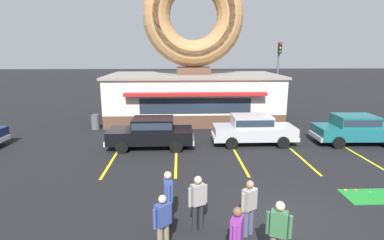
{
  "coord_description": "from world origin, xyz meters",
  "views": [
    {
      "loc": [
        -3.28,
        -8.0,
        5.0
      ],
      "look_at": [
        -2.74,
        5.0,
        2.0
      ],
      "focal_mm": 28.0,
      "sensor_mm": 36.0,
      "label": 1
    }
  ],
  "objects_px": {
    "car_black": "(151,131)",
    "pedestrian_leather_jacket_man": "(163,221)",
    "golf_ball": "(370,192)",
    "car_silver": "(253,128)",
    "trash_bin": "(96,122)",
    "traffic_light_pole": "(278,66)",
    "pedestrian_blue_sweater_man": "(198,201)",
    "pedestrian_hooded_kid": "(278,231)",
    "pedestrian_clipboard_woman": "(168,196)",
    "pedestrian_beanie_man": "(237,237)",
    "car_teal": "(356,128)",
    "pedestrian_crossing_woman": "(249,205)"
  },
  "relations": [
    {
      "from": "pedestrian_beanie_man",
      "to": "trash_bin",
      "type": "xyz_separation_m",
      "value": [
        -6.78,
        13.34,
        -0.41
      ]
    },
    {
      "from": "car_black",
      "to": "car_silver",
      "type": "bearing_deg",
      "value": 4.49
    },
    {
      "from": "car_silver",
      "to": "pedestrian_beanie_man",
      "type": "xyz_separation_m",
      "value": [
        -2.74,
        -9.78,
        0.04
      ]
    },
    {
      "from": "golf_ball",
      "to": "pedestrian_hooded_kid",
      "type": "bearing_deg",
      "value": -142.01
    },
    {
      "from": "car_silver",
      "to": "trash_bin",
      "type": "height_order",
      "value": "car_silver"
    },
    {
      "from": "car_black",
      "to": "pedestrian_leather_jacket_man",
      "type": "distance_m",
      "value": 8.61
    },
    {
      "from": "golf_ball",
      "to": "car_black",
      "type": "distance_m",
      "value": 10.1
    },
    {
      "from": "traffic_light_pole",
      "to": "pedestrian_blue_sweater_man",
      "type": "bearing_deg",
      "value": -113.83
    },
    {
      "from": "pedestrian_leather_jacket_man",
      "to": "pedestrian_blue_sweater_man",
      "type": "bearing_deg",
      "value": 43.34
    },
    {
      "from": "car_silver",
      "to": "pedestrian_hooded_kid",
      "type": "xyz_separation_m",
      "value": [
        -1.74,
        -9.64,
        0.06
      ]
    },
    {
      "from": "golf_ball",
      "to": "trash_bin",
      "type": "xyz_separation_m",
      "value": [
        -12.36,
        9.63,
        0.45
      ]
    },
    {
      "from": "pedestrian_beanie_man",
      "to": "traffic_light_pole",
      "type": "distance_m",
      "value": 21.38
    },
    {
      "from": "traffic_light_pole",
      "to": "pedestrian_hooded_kid",
      "type": "bearing_deg",
      "value": -107.61
    },
    {
      "from": "pedestrian_clipboard_woman",
      "to": "traffic_light_pole",
      "type": "distance_m",
      "value": 20.19
    },
    {
      "from": "pedestrian_beanie_man",
      "to": "pedestrian_crossing_woman",
      "type": "distance_m",
      "value": 1.53
    },
    {
      "from": "car_teal",
      "to": "pedestrian_crossing_woman",
      "type": "xyz_separation_m",
      "value": [
        -7.79,
        -8.17,
        0.02
      ]
    },
    {
      "from": "car_black",
      "to": "pedestrian_leather_jacket_man",
      "type": "relative_size",
      "value": 2.93
    },
    {
      "from": "pedestrian_blue_sweater_man",
      "to": "traffic_light_pole",
      "type": "bearing_deg",
      "value": 66.17
    },
    {
      "from": "pedestrian_hooded_kid",
      "to": "golf_ball",
      "type": "bearing_deg",
      "value": 37.99
    },
    {
      "from": "car_black",
      "to": "pedestrian_hooded_kid",
      "type": "bearing_deg",
      "value": -67.75
    },
    {
      "from": "car_silver",
      "to": "car_teal",
      "type": "bearing_deg",
      "value": -2.04
    },
    {
      "from": "traffic_light_pole",
      "to": "pedestrian_leather_jacket_man",
      "type": "bearing_deg",
      "value": -115.18
    },
    {
      "from": "car_black",
      "to": "golf_ball",
      "type": "bearing_deg",
      "value": -34.05
    },
    {
      "from": "car_black",
      "to": "pedestrian_beanie_man",
      "type": "xyz_separation_m",
      "value": [
        2.77,
        -9.35,
        0.04
      ]
    },
    {
      "from": "car_black",
      "to": "car_silver",
      "type": "relative_size",
      "value": 1.0
    },
    {
      "from": "pedestrian_hooded_kid",
      "to": "pedestrian_leather_jacket_man",
      "type": "height_order",
      "value": "pedestrian_hooded_kid"
    },
    {
      "from": "golf_ball",
      "to": "pedestrian_clipboard_woman",
      "type": "distance_m",
      "value": 7.44
    },
    {
      "from": "pedestrian_leather_jacket_man",
      "to": "traffic_light_pole",
      "type": "xyz_separation_m",
      "value": [
        8.98,
        19.11,
        2.85
      ]
    },
    {
      "from": "car_black",
      "to": "pedestrian_blue_sweater_man",
      "type": "bearing_deg",
      "value": -75.45
    },
    {
      "from": "car_black",
      "to": "trash_bin",
      "type": "bearing_deg",
      "value": 135.16
    },
    {
      "from": "car_black",
      "to": "pedestrian_blue_sweater_man",
      "type": "height_order",
      "value": "pedestrian_blue_sweater_man"
    },
    {
      "from": "golf_ball",
      "to": "car_black",
      "type": "xyz_separation_m",
      "value": [
        -8.34,
        5.64,
        0.82
      ]
    },
    {
      "from": "pedestrian_hooded_kid",
      "to": "pedestrian_crossing_woman",
      "type": "relative_size",
      "value": 1.04
    },
    {
      "from": "pedestrian_blue_sweater_man",
      "to": "pedestrian_leather_jacket_man",
      "type": "bearing_deg",
      "value": -136.66
    },
    {
      "from": "car_black",
      "to": "car_teal",
      "type": "height_order",
      "value": "same"
    },
    {
      "from": "pedestrian_hooded_kid",
      "to": "car_black",
      "type": "bearing_deg",
      "value": 112.25
    },
    {
      "from": "pedestrian_blue_sweater_man",
      "to": "golf_ball",
      "type": "bearing_deg",
      "value": 17.74
    },
    {
      "from": "pedestrian_hooded_kid",
      "to": "pedestrian_blue_sweater_man",
      "type": "bearing_deg",
      "value": 139.09
    },
    {
      "from": "golf_ball",
      "to": "pedestrian_blue_sweater_man",
      "type": "distance_m",
      "value": 6.72
    },
    {
      "from": "pedestrian_blue_sweater_man",
      "to": "pedestrian_hooded_kid",
      "type": "height_order",
      "value": "pedestrian_hooded_kid"
    },
    {
      "from": "pedestrian_beanie_man",
      "to": "pedestrian_blue_sweater_man",
      "type": "bearing_deg",
      "value": 114.73
    },
    {
      "from": "pedestrian_beanie_man",
      "to": "pedestrian_crossing_woman",
      "type": "relative_size",
      "value": 1.01
    },
    {
      "from": "car_black",
      "to": "pedestrian_blue_sweater_man",
      "type": "relative_size",
      "value": 2.75
    },
    {
      "from": "pedestrian_leather_jacket_man",
      "to": "trash_bin",
      "type": "distance_m",
      "value": 13.53
    },
    {
      "from": "pedestrian_blue_sweater_man",
      "to": "trash_bin",
      "type": "relative_size",
      "value": 1.7
    },
    {
      "from": "golf_ball",
      "to": "car_silver",
      "type": "distance_m",
      "value": 6.75
    },
    {
      "from": "golf_ball",
      "to": "trash_bin",
      "type": "height_order",
      "value": "trash_bin"
    },
    {
      "from": "pedestrian_beanie_man",
      "to": "trash_bin",
      "type": "relative_size",
      "value": 1.69
    },
    {
      "from": "golf_ball",
      "to": "car_silver",
      "type": "height_order",
      "value": "car_silver"
    },
    {
      "from": "pedestrian_leather_jacket_man",
      "to": "trash_bin",
      "type": "height_order",
      "value": "pedestrian_leather_jacket_man"
    }
  ]
}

